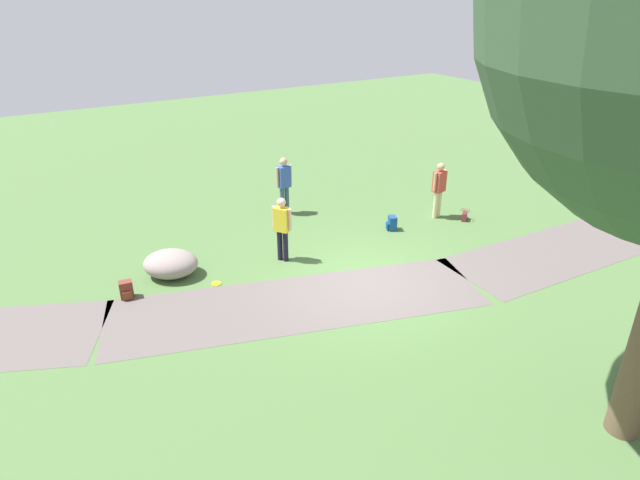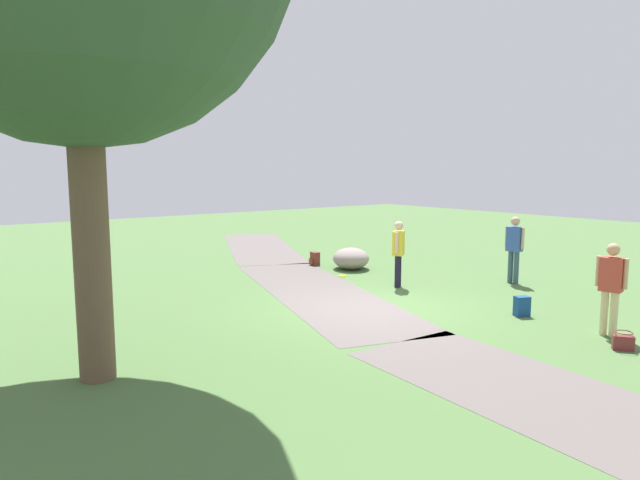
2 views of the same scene
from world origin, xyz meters
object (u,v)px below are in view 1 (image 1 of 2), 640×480
object	(u,v)px
man_near_boulder	(284,182)
passerby_on_path	(282,225)
backpack_by_boulder	(126,290)
lamp_post	(595,136)
spare_backpack_on_lawn	(392,223)
lawn_boulder	(171,264)
woman_with_handbag	(439,186)
handbag_on_grass	(465,216)
frisbee_on_grass	(216,284)

from	to	relation	value
man_near_boulder	passerby_on_path	xyz separation A→B (m)	(1.49, 2.65, -0.05)
passerby_on_path	backpack_by_boulder	bearing A→B (deg)	-3.28
lamp_post	spare_backpack_on_lawn	bearing A→B (deg)	-19.74
lawn_boulder	woman_with_handbag	distance (m)	7.78
lamp_post	spare_backpack_on_lawn	world-z (taller)	lamp_post
handbag_on_grass	spare_backpack_on_lawn	xyz separation A→B (m)	(2.23, -0.57, 0.05)
spare_backpack_on_lawn	man_near_boulder	bearing A→B (deg)	-53.56
lawn_boulder	woman_with_handbag	size ratio (longest dim) A/B	1.00
lamp_post	man_near_boulder	xyz separation A→B (m)	(7.50, -4.63, -1.34)
spare_backpack_on_lawn	passerby_on_path	bearing A→B (deg)	0.18
lamp_post	handbag_on_grass	size ratio (longest dim) A/B	9.98
lawn_boulder	woman_with_handbag	xyz separation A→B (m)	(-7.73, 0.64, 0.65)
spare_backpack_on_lawn	frisbee_on_grass	size ratio (longest dim) A/B	1.81
man_near_boulder	backpack_by_boulder	bearing A→B (deg)	25.03
man_near_boulder	lamp_post	bearing A→B (deg)	148.28
lamp_post	woman_with_handbag	xyz separation A→B (m)	(3.85, -2.02, -1.38)
lamp_post	backpack_by_boulder	size ratio (longest dim) A/B	9.50
lawn_boulder	backpack_by_boulder	xyz separation A→B (m)	(1.14, 0.47, -0.12)
lamp_post	spare_backpack_on_lawn	size ratio (longest dim) A/B	9.50
lamp_post	woman_with_handbag	distance (m)	4.56
woman_with_handbag	man_near_boulder	size ratio (longest dim) A/B	0.96
handbag_on_grass	frisbee_on_grass	size ratio (longest dim) A/B	1.72
lamp_post	frisbee_on_grass	world-z (taller)	lamp_post
lawn_boulder	frisbee_on_grass	bearing A→B (deg)	127.98
lawn_boulder	frisbee_on_grass	distance (m)	1.22
handbag_on_grass	frisbee_on_grass	world-z (taller)	handbag_on_grass
lawn_boulder	man_near_boulder	bearing A→B (deg)	-154.25
backpack_by_boulder	spare_backpack_on_lawn	xyz separation A→B (m)	(-7.18, 0.20, 0.00)
handbag_on_grass	frisbee_on_grass	bearing A→B (deg)	-2.39
lamp_post	handbag_on_grass	distance (m)	4.22
lamp_post	man_near_boulder	bearing A→B (deg)	-31.72
lawn_boulder	frisbee_on_grass	size ratio (longest dim) A/B	7.44
woman_with_handbag	passerby_on_path	bearing A→B (deg)	0.48
passerby_on_path	frisbee_on_grass	bearing A→B (deg)	7.63
woman_with_handbag	backpack_by_boulder	xyz separation A→B (m)	(8.87, -0.17, -0.76)
passerby_on_path	spare_backpack_on_lawn	distance (m)	3.53
passerby_on_path	backpack_by_boulder	world-z (taller)	passerby_on_path
man_near_boulder	handbag_on_grass	xyz separation A→B (m)	(-4.18, 3.22, -0.86)
passerby_on_path	spare_backpack_on_lawn	size ratio (longest dim) A/B	4.10
woman_with_handbag	passerby_on_path	distance (m)	5.14
woman_with_handbag	handbag_on_grass	size ratio (longest dim) A/B	4.33
backpack_by_boulder	lamp_post	bearing A→B (deg)	170.22
woman_with_handbag	backpack_by_boulder	bearing A→B (deg)	-1.10
handbag_on_grass	woman_with_handbag	bearing A→B (deg)	-48.63
lamp_post	frisbee_on_grass	xyz separation A→B (m)	(10.85, -1.73, -2.32)
passerby_on_path	spare_backpack_on_lawn	xyz separation A→B (m)	(-3.44, -0.01, -0.76)
spare_backpack_on_lawn	frisbee_on_grass	distance (m)	5.32
spare_backpack_on_lawn	frisbee_on_grass	world-z (taller)	spare_backpack_on_lawn
lawn_boulder	backpack_by_boulder	world-z (taller)	lawn_boulder
lamp_post	man_near_boulder	world-z (taller)	lamp_post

